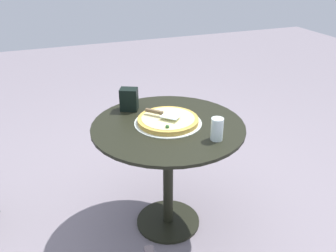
{
  "coord_description": "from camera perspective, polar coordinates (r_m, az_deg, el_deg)",
  "views": [
    {
      "loc": [
        1.74,
        -0.66,
        1.63
      ],
      "look_at": [
        -0.02,
        0.01,
        0.7
      ],
      "focal_mm": 38.75,
      "sensor_mm": 36.0,
      "label": 1
    }
  ],
  "objects": [
    {
      "name": "ground_plane",
      "position": [
        2.47,
        0.01,
        -14.85
      ],
      "size": [
        10.0,
        10.0,
        0.0
      ],
      "primitive_type": "plane",
      "color": "gray"
    },
    {
      "name": "patio_table",
      "position": [
        2.15,
        0.01,
        -3.7
      ],
      "size": [
        0.88,
        0.88,
        0.72
      ],
      "color": "black",
      "rests_on": "ground"
    },
    {
      "name": "pizza_on_tray",
      "position": [
        2.08,
        0.0,
        0.87
      ],
      "size": [
        0.39,
        0.39,
        0.05
      ],
      "color": "silver",
      "rests_on": "patio_table"
    },
    {
      "name": "pizza_server",
      "position": [
        2.07,
        -0.96,
        1.98
      ],
      "size": [
        0.19,
        0.18,
        0.02
      ],
      "color": "silver",
      "rests_on": "pizza_on_tray"
    },
    {
      "name": "drinking_cup",
      "position": [
        1.9,
        7.71,
        -0.48
      ],
      "size": [
        0.07,
        0.07,
        0.12
      ],
      "primitive_type": "cylinder",
      "color": "silver",
      "rests_on": "patio_table"
    },
    {
      "name": "napkin_dispenser",
      "position": [
        2.25,
        -6.15,
        4.19
      ],
      "size": [
        0.12,
        0.13,
        0.14
      ],
      "primitive_type": "cube",
      "rotation": [
        0.0,
        0.0,
        1.12
      ],
      "color": "black",
      "rests_on": "patio_table"
    }
  ]
}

